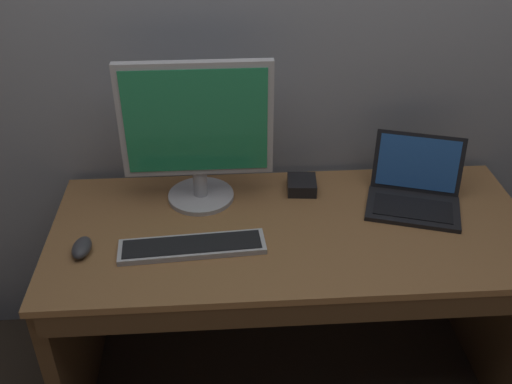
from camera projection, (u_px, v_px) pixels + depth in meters
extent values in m
plane|color=#382D23|center=(286.00, 373.00, 2.31)|extent=(14.00, 14.00, 0.00)
cube|color=gray|center=(285.00, 14.00, 1.93)|extent=(3.91, 0.04, 2.62)
cube|color=olive|center=(293.00, 229.00, 1.92)|extent=(1.59, 0.69, 0.02)
cube|color=#4E351E|center=(75.00, 319.00, 2.08)|extent=(0.05, 0.63, 0.70)
cube|color=#4E351E|center=(495.00, 299.00, 2.16)|extent=(0.05, 0.63, 0.70)
cube|color=#4E351E|center=(306.00, 312.00, 1.68)|extent=(1.52, 0.02, 0.08)
cube|color=black|center=(413.00, 209.00, 1.99)|extent=(0.36, 0.29, 0.02)
cube|color=black|center=(413.00, 208.00, 1.98)|extent=(0.29, 0.20, 0.00)
cube|color=black|center=(418.00, 163.00, 2.04)|extent=(0.31, 0.16, 0.20)
cube|color=#28569E|center=(418.00, 163.00, 2.03)|extent=(0.28, 0.14, 0.18)
cylinder|color=#B7B7BC|center=(201.00, 196.00, 2.05)|extent=(0.23, 0.23, 0.02)
cylinder|color=#B7B7BC|center=(200.00, 182.00, 2.02)|extent=(0.05, 0.05, 0.10)
cube|color=#B7B7BC|center=(196.00, 120.00, 1.88)|extent=(0.50, 0.03, 0.39)
cube|color=#23935B|center=(196.00, 122.00, 1.86)|extent=(0.46, 0.00, 0.35)
cube|color=#BCBCC1|center=(192.00, 247.00, 1.81)|extent=(0.46, 0.14, 0.02)
cube|color=black|center=(192.00, 244.00, 1.80)|extent=(0.43, 0.12, 0.00)
ellipsoid|color=#38383D|center=(82.00, 248.00, 1.79)|extent=(0.06, 0.11, 0.04)
cube|color=black|center=(302.00, 185.00, 2.09)|extent=(0.11, 0.12, 0.04)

